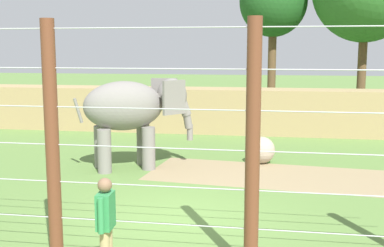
{
  "coord_description": "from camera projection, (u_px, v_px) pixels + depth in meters",
  "views": [
    {
      "loc": [
        2.02,
        -9.96,
        3.59
      ],
      "look_at": [
        -0.36,
        4.36,
        1.4
      ],
      "focal_mm": 46.28,
      "sensor_mm": 36.0,
      "label": 1
    }
  ],
  "objects": [
    {
      "name": "ground_plane",
      "position": [
        175.0,
        218.0,
        10.58
      ],
      "size": [
        120.0,
        120.0,
        0.0
      ],
      "primitive_type": "plane",
      "color": "#5B7F3D"
    },
    {
      "name": "dirt_patch",
      "position": [
        268.0,
        175.0,
        14.2
      ],
      "size": [
        7.07,
        3.63,
        0.01
      ],
      "primitive_type": "cube",
      "rotation": [
        0.0,
        0.0,
        -0.1
      ],
      "color": "#937F5B",
      "rests_on": "ground"
    },
    {
      "name": "embankment_wall",
      "position": [
        226.0,
        110.0,
        21.48
      ],
      "size": [
        36.0,
        1.8,
        1.9
      ],
      "primitive_type": "cube",
      "color": "tan",
      "rests_on": "ground"
    },
    {
      "name": "elephant",
      "position": [
        133.0,
        109.0,
        14.84
      ],
      "size": [
        3.33,
        2.49,
        2.71
      ],
      "color": "gray",
      "rests_on": "ground"
    },
    {
      "name": "enrichment_ball",
      "position": [
        261.0,
        150.0,
        15.63
      ],
      "size": [
        0.85,
        0.85,
        0.85
      ],
      "primitive_type": "sphere",
      "color": "tan",
      "rests_on": "ground"
    },
    {
      "name": "cable_fence",
      "position": [
        148.0,
        145.0,
        8.0
      ],
      "size": [
        10.97,
        0.23,
        4.08
      ],
      "color": "brown",
      "rests_on": "ground"
    },
    {
      "name": "zookeeper",
      "position": [
        106.0,
        225.0,
        7.54
      ],
      "size": [
        0.24,
        0.58,
        1.67
      ],
      "color": "tan",
      "rests_on": "ground"
    },
    {
      "name": "tree_left_of_centre",
      "position": [
        273.0,
        2.0,
        26.37
      ],
      "size": [
        3.61,
        3.61,
        8.02
      ],
      "color": "brown",
      "rests_on": "ground"
    }
  ]
}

